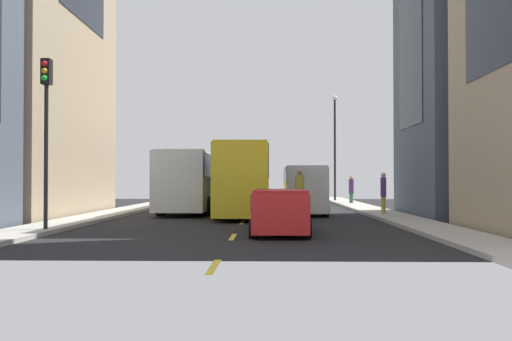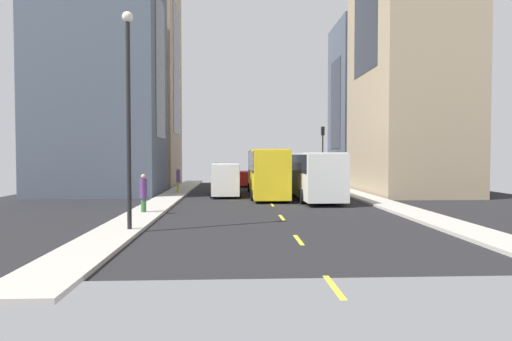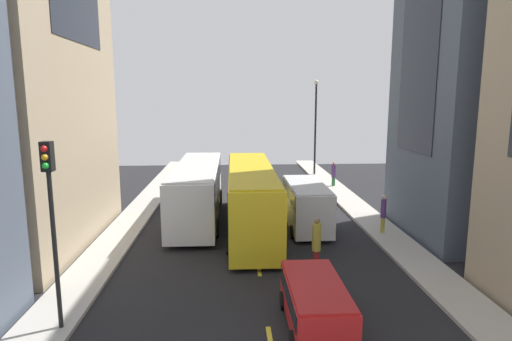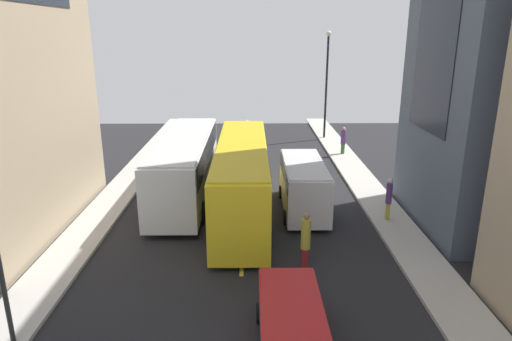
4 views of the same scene
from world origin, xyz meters
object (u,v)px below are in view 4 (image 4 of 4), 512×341
at_px(delivery_van_white, 304,183).
at_px(pedestrian_crossing_mid, 306,240).
at_px(pedestrian_walking_far, 389,197).
at_px(city_bus_white, 186,161).
at_px(car_red_0, 291,322).
at_px(streetcar_yellow, 242,172).
at_px(pedestrian_waiting_curb, 343,140).

distance_m(delivery_van_white, pedestrian_crossing_mid, 6.04).
relative_size(delivery_van_white, pedestrian_walking_far, 2.80).
relative_size(city_bus_white, car_red_0, 2.88).
bearing_deg(streetcar_yellow, delivery_van_white, 1.65).
xyz_separation_m(pedestrian_walking_far, pedestrian_crossing_mid, (-4.51, -4.43, -0.08)).
relative_size(streetcar_yellow, pedestrian_waiting_curb, 6.18).
height_order(pedestrian_waiting_curb, pedestrian_crossing_mid, pedestrian_crossing_mid).
xyz_separation_m(city_bus_white, streetcar_yellow, (3.19, -2.51, 0.12)).
bearing_deg(pedestrian_walking_far, car_red_0, -15.31).
height_order(car_red_0, pedestrian_crossing_mid, pedestrian_crossing_mid).
relative_size(city_bus_white, pedestrian_walking_far, 5.71).
xyz_separation_m(delivery_van_white, car_red_0, (-1.54, -10.70, -0.62)).
height_order(delivery_van_white, pedestrian_walking_far, delivery_van_white).
relative_size(city_bus_white, streetcar_yellow, 0.95).
bearing_deg(pedestrian_crossing_mid, pedestrian_waiting_curb, 112.37).
distance_m(city_bus_white, pedestrian_crossing_mid, 10.23).
relative_size(city_bus_white, pedestrian_crossing_mid, 5.18).
height_order(streetcar_yellow, pedestrian_waiting_curb, streetcar_yellow).
xyz_separation_m(car_red_0, pedestrian_crossing_mid, (0.95, 4.69, 0.32)).
xyz_separation_m(city_bus_white, delivery_van_white, (6.34, -2.42, -0.49)).
bearing_deg(car_red_0, pedestrian_waiting_curb, 75.16).
bearing_deg(pedestrian_walking_far, city_bus_white, -95.67).
xyz_separation_m(streetcar_yellow, delivery_van_white, (3.15, 0.09, -0.61)).
relative_size(car_red_0, pedestrian_crossing_mid, 1.80).
distance_m(city_bus_white, streetcar_yellow, 4.06).
xyz_separation_m(delivery_van_white, pedestrian_walking_far, (3.92, -1.58, -0.22)).
height_order(city_bus_white, pedestrian_waiting_curb, city_bus_white).
height_order(delivery_van_white, car_red_0, delivery_van_white).
height_order(delivery_van_white, pedestrian_crossing_mid, delivery_van_white).
bearing_deg(pedestrian_waiting_curb, streetcar_yellow, -72.51).
bearing_deg(city_bus_white, delivery_van_white, -20.87).
distance_m(delivery_van_white, pedestrian_waiting_curb, 11.70).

